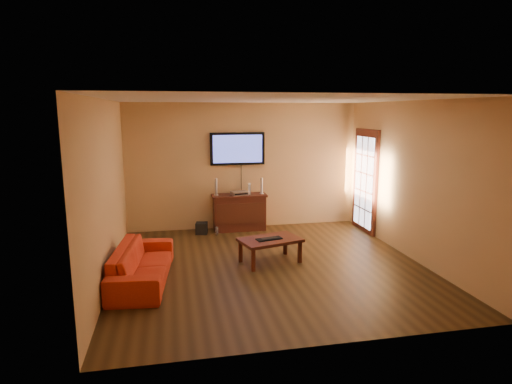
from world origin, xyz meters
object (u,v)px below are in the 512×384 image
object	(u,v)px
av_receiver	(239,193)
sofa	(142,258)
speaker_left	(216,188)
keyboard	(269,239)
media_console	(239,212)
bottle	(217,231)
coffee_table	(270,242)
television	(237,149)
game_console	(249,189)
subwoofer	(202,228)
speaker_right	(262,186)

from	to	relation	value
av_receiver	sofa	bearing A→B (deg)	-136.51
speaker_left	keyboard	bearing A→B (deg)	-73.21
media_console	bottle	bearing A→B (deg)	-148.38
coffee_table	keyboard	xyz separation A→B (m)	(-0.03, -0.04, 0.07)
media_console	av_receiver	xyz separation A→B (m)	(0.00, -0.03, 0.42)
bottle	television	bearing A→B (deg)	43.94
speaker_left	av_receiver	size ratio (longest dim) A/B	1.08
game_console	keyboard	size ratio (longest dim) A/B	0.49
sofa	speaker_left	xyz separation A→B (m)	(1.39, 2.53, 0.57)
sofa	subwoofer	size ratio (longest dim) A/B	8.06
television	coffee_table	world-z (taller)	television
coffee_table	sofa	size ratio (longest dim) A/B	0.60
television	keyboard	bearing A→B (deg)	-86.06
media_console	keyboard	distance (m)	2.14
coffee_table	keyboard	world-z (taller)	keyboard
speaker_left	subwoofer	world-z (taller)	speaker_left
speaker_right	bottle	size ratio (longest dim) A/B	1.85
bottle	keyboard	bearing A→B (deg)	-69.25
game_console	keyboard	distance (m)	2.21
sofa	speaker_left	distance (m)	2.95
sofa	av_receiver	xyz separation A→B (m)	(1.88, 2.50, 0.44)
media_console	subwoofer	xyz separation A→B (m)	(-0.82, -0.14, -0.27)
coffee_table	speaker_right	xyz separation A→B (m)	(0.30, 2.09, 0.57)
av_receiver	subwoofer	world-z (taller)	av_receiver
media_console	game_console	size ratio (longest dim) A/B	5.14
bottle	speaker_right	bearing A→B (deg)	17.46
keyboard	game_console	bearing A→B (deg)	88.17
bottle	game_console	bearing A→B (deg)	24.90
game_console	bottle	xyz separation A→B (m)	(-0.76, -0.35, -0.80)
speaker_left	subwoofer	size ratio (longest dim) A/B	1.56
media_console	av_receiver	world-z (taller)	av_receiver
media_console	subwoofer	bearing A→B (deg)	-170.56
sofa	keyboard	size ratio (longest dim) A/B	4.11
media_console	av_receiver	size ratio (longest dim) A/B	3.44
av_receiver	coffee_table	bearing A→B (deg)	-94.45
media_console	television	size ratio (longest dim) A/B	0.99
game_console	subwoofer	size ratio (longest dim) A/B	0.97
television	keyboard	world-z (taller)	television
bottle	av_receiver	bearing A→B (deg)	29.48
media_console	speaker_left	size ratio (longest dim) A/B	3.18
sofa	television	bearing A→B (deg)	-28.89
subwoofer	media_console	bearing A→B (deg)	20.37
media_console	game_console	distance (m)	0.55
television	sofa	xyz separation A→B (m)	(-1.88, -2.71, -1.36)
bottle	speaker_left	bearing A→B (deg)	83.34
media_console	speaker_right	xyz separation A→B (m)	(0.49, -0.01, 0.54)
media_console	sofa	size ratio (longest dim) A/B	0.62
speaker_left	bottle	xyz separation A→B (m)	(-0.04, -0.33, -0.85)
speaker_left	av_receiver	bearing A→B (deg)	-4.04
television	speaker_left	size ratio (longest dim) A/B	3.19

